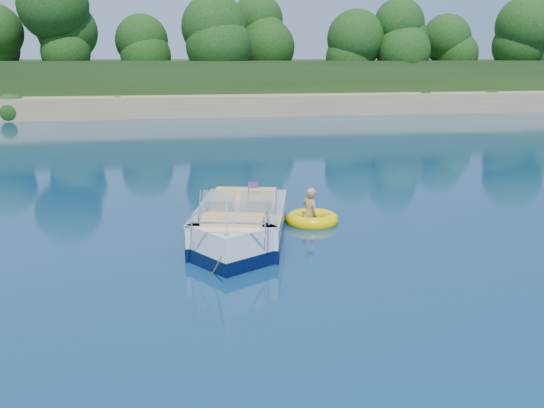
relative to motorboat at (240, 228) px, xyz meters
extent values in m
plane|color=#092244|center=(3.15, -3.52, -0.36)|extent=(160.00, 160.00, 0.00)
cube|color=#8B7250|center=(3.15, 34.48, 0.14)|extent=(170.00, 8.00, 2.00)
cube|color=black|center=(3.15, 61.48, 0.64)|extent=(170.00, 56.00, 6.00)
cylinder|color=black|center=(3.15, 38.48, 2.94)|extent=(0.44, 0.44, 3.60)
sphere|color=black|center=(3.15, 38.48, 6.36)|extent=(5.94, 5.94, 5.94)
cylinder|color=black|center=(23.15, 36.48, 2.44)|extent=(0.44, 0.44, 2.60)
sphere|color=black|center=(23.15, 36.48, 4.91)|extent=(4.29, 4.29, 4.29)
cube|color=white|center=(0.10, 0.37, -0.06)|extent=(2.86, 4.12, 1.04)
cube|color=white|center=(-0.35, -1.35, -0.06)|extent=(1.91, 1.91, 1.04)
cube|color=black|center=(0.10, 0.37, -0.21)|extent=(2.90, 4.16, 0.30)
cube|color=black|center=(-0.35, -1.35, -0.21)|extent=(1.95, 1.95, 0.30)
cube|color=tan|center=(0.17, 0.65, 0.23)|extent=(2.19, 2.93, 0.10)
cube|color=white|center=(0.10, 0.37, 0.43)|extent=(2.90, 4.13, 0.06)
cube|color=black|center=(0.61, 2.35, -0.02)|extent=(0.61, 0.47, 0.89)
cube|color=#8C9EA5|center=(-0.51, -0.19, 0.71)|extent=(0.81, 0.54, 0.48)
cube|color=#8C9EA5|center=(0.35, -0.42, 0.71)|extent=(0.80, 0.35, 0.48)
cube|color=#DEAC66|center=(-0.40, 0.24, 0.46)|extent=(0.66, 0.66, 0.40)
cube|color=#DEAC66|center=(0.46, 0.01, 0.46)|extent=(0.66, 0.66, 0.40)
cube|color=#DEAC66|center=(0.35, 1.32, 0.46)|extent=(1.63, 0.92, 0.38)
cube|color=#DEAC66|center=(-0.31, -1.17, 0.44)|extent=(1.45, 1.05, 0.34)
cylinder|color=white|center=(-0.54, -2.07, 0.88)|extent=(0.03, 0.03, 0.84)
cube|color=red|center=(0.27, -0.39, 1.11)|extent=(0.21, 0.07, 0.14)
cube|color=silver|center=(-0.56, -2.12, 0.49)|extent=(0.11, 0.08, 0.05)
cylinder|color=yellow|center=(-0.79, -2.42, -0.02)|extent=(0.12, 1.06, 0.76)
torus|color=#FBD800|center=(2.13, 1.40, -0.27)|extent=(1.58, 1.58, 0.37)
torus|color=red|center=(2.13, 1.40, -0.25)|extent=(1.30, 1.30, 0.12)
imported|color=tan|center=(2.04, 1.39, -0.36)|extent=(0.68, 0.84, 1.51)
camera|label=1|loc=(-1.89, -13.61, 3.92)|focal=40.00mm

